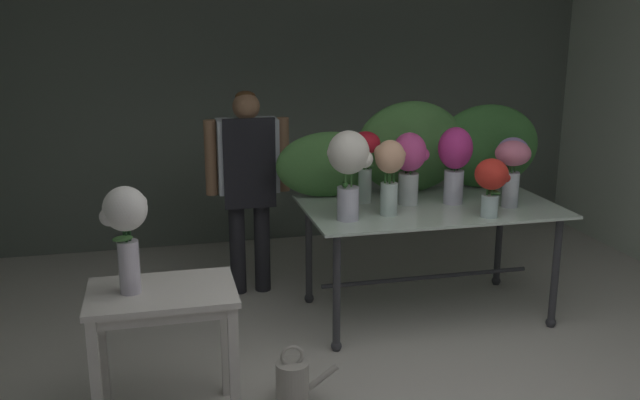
{
  "coord_description": "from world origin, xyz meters",
  "views": [
    {
      "loc": [
        -1.3,
        -2.47,
        2.05
      ],
      "look_at": [
        -0.37,
        1.43,
        1.0
      ],
      "focal_mm": 39.22,
      "sensor_mm": 36.0,
      "label": 1
    }
  ],
  "objects_px": {
    "display_table_glass": "(429,222)",
    "vase_ivory_hydrangea": "(348,164)",
    "vase_lilac_ranunculus": "(512,159)",
    "watering_can": "(293,382)",
    "vase_fuchsia_stock": "(409,162)",
    "side_table_white": "(163,310)",
    "florist": "(248,171)",
    "vase_magenta_carnations": "(455,159)",
    "vase_scarlet_tulips": "(491,181)",
    "vase_white_roses_tall": "(126,226)",
    "vase_peach_anemones": "(389,169)",
    "vase_crimson_snapdragons": "(366,157)",
    "vase_rosy_lilies": "(512,165)"
  },
  "relations": [
    {
      "from": "display_table_glass",
      "to": "vase_ivory_hydrangea",
      "type": "distance_m",
      "value": 0.83
    },
    {
      "from": "vase_lilac_ranunculus",
      "to": "watering_can",
      "type": "relative_size",
      "value": 1.21
    },
    {
      "from": "vase_fuchsia_stock",
      "to": "vase_lilac_ranunculus",
      "type": "relative_size",
      "value": 1.16
    },
    {
      "from": "side_table_white",
      "to": "florist",
      "type": "relative_size",
      "value": 0.48
    },
    {
      "from": "florist",
      "to": "vase_magenta_carnations",
      "type": "xyz_separation_m",
      "value": [
        1.32,
        -0.71,
        0.17
      ]
    },
    {
      "from": "vase_scarlet_tulips",
      "to": "vase_white_roses_tall",
      "type": "relative_size",
      "value": 0.71
    },
    {
      "from": "vase_peach_anemones",
      "to": "vase_crimson_snapdragons",
      "type": "bearing_deg",
      "value": 99.7
    },
    {
      "from": "vase_crimson_snapdragons",
      "to": "vase_rosy_lilies",
      "type": "distance_m",
      "value": 0.98
    },
    {
      "from": "vase_lilac_ranunculus",
      "to": "display_table_glass",
      "type": "bearing_deg",
      "value": -173.04
    },
    {
      "from": "vase_fuchsia_stock",
      "to": "display_table_glass",
      "type": "bearing_deg",
      "value": -19.89
    },
    {
      "from": "vase_rosy_lilies",
      "to": "vase_scarlet_tulips",
      "type": "bearing_deg",
      "value": -141.47
    },
    {
      "from": "display_table_glass",
      "to": "vase_lilac_ranunculus",
      "type": "distance_m",
      "value": 0.76
    },
    {
      "from": "watering_can",
      "to": "vase_rosy_lilies",
      "type": "bearing_deg",
      "value": 25.15
    },
    {
      "from": "vase_ivory_hydrangea",
      "to": "vase_white_roses_tall",
      "type": "distance_m",
      "value": 1.53
    },
    {
      "from": "vase_white_roses_tall",
      "to": "watering_can",
      "type": "relative_size",
      "value": 1.52
    },
    {
      "from": "vase_rosy_lilies",
      "to": "vase_fuchsia_stock",
      "type": "bearing_deg",
      "value": 161.16
    },
    {
      "from": "vase_white_roses_tall",
      "to": "watering_can",
      "type": "distance_m",
      "value": 1.26
    },
    {
      "from": "vase_crimson_snapdragons",
      "to": "vase_rosy_lilies",
      "type": "xyz_separation_m",
      "value": [
        0.92,
        -0.33,
        -0.03
      ]
    },
    {
      "from": "vase_lilac_ranunculus",
      "to": "vase_white_roses_tall",
      "type": "bearing_deg",
      "value": -157.81
    },
    {
      "from": "vase_rosy_lilies",
      "to": "vase_lilac_ranunculus",
      "type": "xyz_separation_m",
      "value": [
        0.14,
        0.25,
        -0.02
      ]
    },
    {
      "from": "vase_fuchsia_stock",
      "to": "vase_magenta_carnations",
      "type": "bearing_deg",
      "value": -8.73
    },
    {
      "from": "display_table_glass",
      "to": "vase_ivory_hydrangea",
      "type": "xyz_separation_m",
      "value": [
        -0.64,
        -0.22,
        0.48
      ]
    },
    {
      "from": "display_table_glass",
      "to": "side_table_white",
      "type": "height_order",
      "value": "display_table_glass"
    },
    {
      "from": "vase_lilac_ranunculus",
      "to": "vase_white_roses_tall",
      "type": "height_order",
      "value": "vase_white_roses_tall"
    },
    {
      "from": "display_table_glass",
      "to": "florist",
      "type": "distance_m",
      "value": 1.37
    },
    {
      "from": "display_table_glass",
      "to": "vase_peach_anemones",
      "type": "height_order",
      "value": "vase_peach_anemones"
    },
    {
      "from": "display_table_glass",
      "to": "vase_lilac_ranunculus",
      "type": "bearing_deg",
      "value": 6.96
    },
    {
      "from": "side_table_white",
      "to": "display_table_glass",
      "type": "bearing_deg",
      "value": 28.48
    },
    {
      "from": "vase_rosy_lilies",
      "to": "vase_white_roses_tall",
      "type": "bearing_deg",
      "value": -161.74
    },
    {
      "from": "side_table_white",
      "to": "vase_scarlet_tulips",
      "type": "bearing_deg",
      "value": 16.58
    },
    {
      "from": "vase_fuchsia_stock",
      "to": "vase_white_roses_tall",
      "type": "bearing_deg",
      "value": -150.38
    },
    {
      "from": "display_table_glass",
      "to": "vase_white_roses_tall",
      "type": "height_order",
      "value": "vase_white_roses_tall"
    },
    {
      "from": "vase_rosy_lilies",
      "to": "vase_white_roses_tall",
      "type": "distance_m",
      "value": 2.6
    },
    {
      "from": "vase_fuchsia_stock",
      "to": "florist",
      "type": "bearing_deg",
      "value": 146.8
    },
    {
      "from": "vase_peach_anemones",
      "to": "watering_can",
      "type": "bearing_deg",
      "value": -135.46
    },
    {
      "from": "vase_rosy_lilies",
      "to": "vase_ivory_hydrangea",
      "type": "distance_m",
      "value": 1.15
    },
    {
      "from": "vase_magenta_carnations",
      "to": "vase_ivory_hydrangea",
      "type": "bearing_deg",
      "value": -164.65
    },
    {
      "from": "vase_peach_anemones",
      "to": "side_table_white",
      "type": "bearing_deg",
      "value": -150.78
    },
    {
      "from": "vase_rosy_lilies",
      "to": "vase_scarlet_tulips",
      "type": "relative_size",
      "value": 1.19
    },
    {
      "from": "vase_rosy_lilies",
      "to": "vase_scarlet_tulips",
      "type": "height_order",
      "value": "vase_rosy_lilies"
    },
    {
      "from": "display_table_glass",
      "to": "vase_magenta_carnations",
      "type": "relative_size",
      "value": 3.25
    },
    {
      "from": "display_table_glass",
      "to": "vase_fuchsia_stock",
      "type": "relative_size",
      "value": 3.47
    },
    {
      "from": "side_table_white",
      "to": "vase_fuchsia_stock",
      "type": "relative_size",
      "value": 1.5
    },
    {
      "from": "display_table_glass",
      "to": "watering_can",
      "type": "relative_size",
      "value": 4.87
    },
    {
      "from": "vase_white_roses_tall",
      "to": "vase_rosy_lilies",
      "type": "bearing_deg",
      "value": 18.26
    },
    {
      "from": "vase_crimson_snapdragons",
      "to": "vase_peach_anemones",
      "type": "xyz_separation_m",
      "value": [
        0.06,
        -0.33,
        -0.02
      ]
    },
    {
      "from": "florist",
      "to": "vase_fuchsia_stock",
      "type": "xyz_separation_m",
      "value": [
        1.01,
        -0.66,
        0.15
      ]
    },
    {
      "from": "vase_rosy_lilies",
      "to": "vase_ivory_hydrangea",
      "type": "relative_size",
      "value": 0.79
    },
    {
      "from": "vase_magenta_carnations",
      "to": "vase_lilac_ranunculus",
      "type": "height_order",
      "value": "vase_magenta_carnations"
    },
    {
      "from": "vase_crimson_snapdragons",
      "to": "vase_peach_anemones",
      "type": "bearing_deg",
      "value": -80.3
    }
  ]
}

